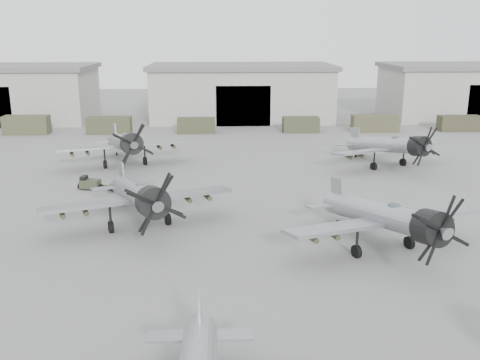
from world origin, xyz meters
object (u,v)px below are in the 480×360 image
object	(u,v)px
aircraft_far_0	(125,143)
aircraft_far_1	(391,146)
aircraft_mid_1	(139,196)
aircraft_mid_2	(387,217)
tug_trailer	(105,185)

from	to	relation	value
aircraft_far_0	aircraft_far_1	distance (m)	27.57
aircraft_mid_1	aircraft_mid_2	bearing A→B (deg)	-38.14
aircraft_far_0	aircraft_far_1	world-z (taller)	aircraft_far_0
aircraft_mid_1	tug_trailer	distance (m)	11.16
aircraft_mid_1	aircraft_far_1	bearing A→B (deg)	14.92
aircraft_mid_2	aircraft_far_1	distance (m)	23.05
aircraft_far_1	aircraft_mid_1	bearing A→B (deg)	-168.54
aircraft_mid_2	aircraft_far_1	xyz separation A→B (m)	(7.19, 21.90, -0.07)
aircraft_mid_2	aircraft_far_0	bearing A→B (deg)	111.81
aircraft_mid_2	aircraft_far_1	world-z (taller)	aircraft_mid_2
aircraft_far_0	aircraft_far_1	bearing A→B (deg)	-23.05
aircraft_mid_2	tug_trailer	xyz separation A→B (m)	(-20.79, 15.05, -1.97)
aircraft_mid_1	aircraft_mid_2	xyz separation A→B (m)	(16.22, -5.07, -0.06)
aircraft_far_1	tug_trailer	bearing A→B (deg)	169.50
aircraft_far_1	tug_trailer	size ratio (longest dim) A/B	2.02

